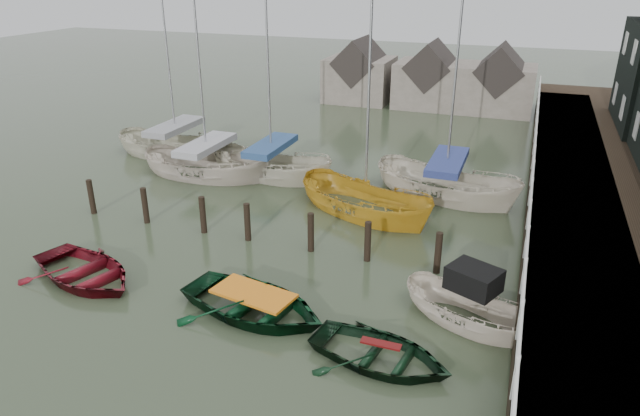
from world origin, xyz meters
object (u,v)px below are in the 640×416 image
at_px(sailboat_b, 272,175).
at_px(sailboat_d, 444,195).
at_px(sailboat_a, 208,175).
at_px(motorboat, 468,320).
at_px(rowboat_green, 254,314).
at_px(rowboat_red, 86,280).
at_px(sailboat_c, 365,212).
at_px(rowboat_dkgreen, 380,362).
at_px(sailboat_e, 178,155).

bearing_deg(sailboat_b, sailboat_d, -78.96).
distance_m(sailboat_a, sailboat_b, 2.96).
distance_m(motorboat, sailboat_a, 15.00).
relative_size(rowboat_green, sailboat_b, 0.38).
distance_m(rowboat_red, sailboat_d, 14.41).
height_order(sailboat_b, sailboat_c, sailboat_b).
xyz_separation_m(rowboat_dkgreen, sailboat_a, (-10.94, 10.28, 0.06)).
height_order(sailboat_a, sailboat_c, sailboat_c).
bearing_deg(rowboat_green, sailboat_a, 47.18).
distance_m(rowboat_green, sailboat_c, 7.95).
relative_size(rowboat_green, sailboat_c, 0.39).
xyz_separation_m(sailboat_b, sailboat_d, (7.90, 0.32, -0.00)).
bearing_deg(rowboat_dkgreen, sailboat_c, 27.78).
xyz_separation_m(rowboat_green, sailboat_c, (0.94, 7.89, 0.01)).
xyz_separation_m(sailboat_a, sailboat_e, (-3.04, 2.12, -0.00)).
bearing_deg(sailboat_c, sailboat_d, -18.58).
relative_size(rowboat_red, motorboat, 0.97).
xyz_separation_m(motorboat, sailboat_a, (-12.78, 7.85, -0.04)).
relative_size(motorboat, sailboat_c, 0.37).
distance_m(rowboat_green, sailboat_d, 11.38).
distance_m(rowboat_green, sailboat_a, 11.81).
relative_size(motorboat, sailboat_a, 0.37).
xyz_separation_m(rowboat_dkgreen, sailboat_c, (-2.93, 8.71, 0.01)).
distance_m(motorboat, sailboat_e, 18.70).
bearing_deg(rowboat_green, motorboat, -63.88).
height_order(rowboat_green, sailboat_a, sailboat_a).
height_order(rowboat_dkgreen, sailboat_d, sailboat_d).
relative_size(sailboat_b, sailboat_d, 1.03).
relative_size(rowboat_red, sailboat_a, 0.36).
bearing_deg(sailboat_c, rowboat_red, 164.27).
bearing_deg(sailboat_b, rowboat_green, -149.00).
xyz_separation_m(sailboat_d, sailboat_e, (-13.73, 0.78, -0.00)).
relative_size(rowboat_green, rowboat_dkgreen, 1.23).
bearing_deg(sailboat_b, sailboat_c, -107.53).
bearing_deg(motorboat, rowboat_green, 129.81).
bearing_deg(sailboat_a, sailboat_b, -70.38).
bearing_deg(motorboat, sailboat_d, 36.92).
height_order(rowboat_dkgreen, sailboat_c, sailboat_c).
xyz_separation_m(rowboat_red, rowboat_green, (5.77, 0.15, 0.00)).
xyz_separation_m(sailboat_c, sailboat_e, (-11.05, 3.68, 0.04)).
bearing_deg(rowboat_red, sailboat_d, -22.76).
xyz_separation_m(rowboat_green, rowboat_dkgreen, (3.86, -0.82, 0.00)).
height_order(sailboat_d, sailboat_e, sailboat_d).
height_order(rowboat_dkgreen, sailboat_a, sailboat_a).
xyz_separation_m(rowboat_dkgreen, sailboat_d, (-0.25, 11.61, 0.06)).
relative_size(sailboat_c, sailboat_d, 1.03).
bearing_deg(sailboat_a, sailboat_c, -101.41).
height_order(motorboat, sailboat_c, sailboat_c).
height_order(rowboat_red, rowboat_green, rowboat_green).
distance_m(sailboat_b, sailboat_d, 7.91).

